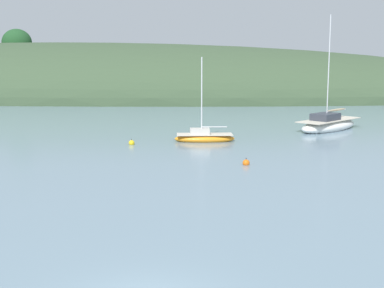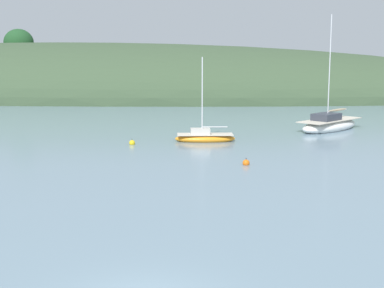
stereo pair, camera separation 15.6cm
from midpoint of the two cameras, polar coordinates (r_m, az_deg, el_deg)
name	(u,v)px [view 1 (the left image)]	position (r m, az deg, el deg)	size (l,w,h in m)	color
far_shoreline_hill	(57,95)	(91.97, -13.84, 4.96)	(150.00, 36.00, 21.07)	#384C33
sailboat_white_near	(328,125)	(51.01, 13.80, 1.94)	(7.06, 7.62, 10.39)	white
sailboat_cream_ketch	(204,137)	(43.21, 1.15, 0.70)	(4.85, 2.09, 6.70)	orange
mooring_buoy_channel	(246,163)	(34.33, 5.47, -1.95)	(0.44, 0.44, 0.54)	orange
mooring_buoy_inner	(132,143)	(41.93, -6.36, 0.11)	(0.44, 0.44, 0.54)	yellow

